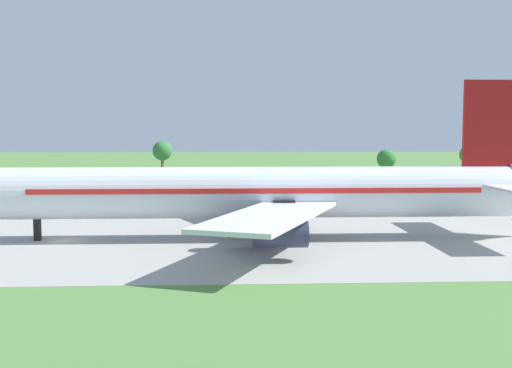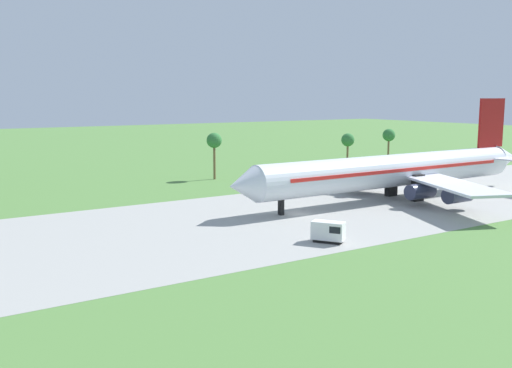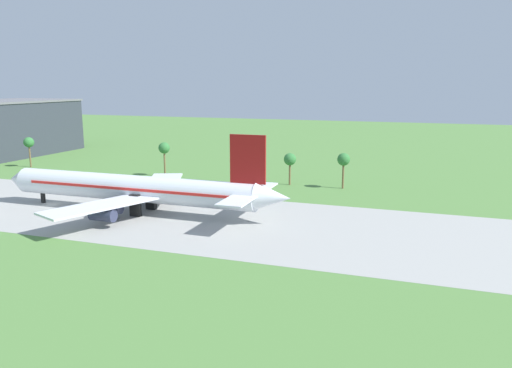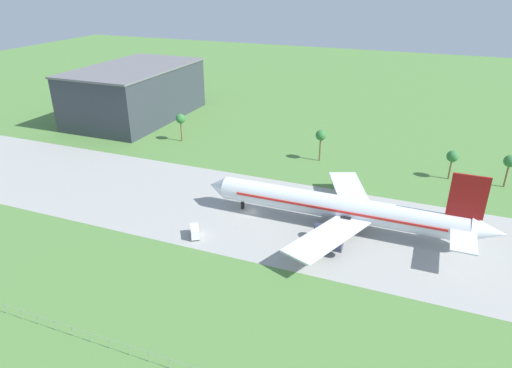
% 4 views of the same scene
% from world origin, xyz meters
% --- Properties ---
extents(ground_plane, '(600.00, 600.00, 0.00)m').
position_xyz_m(ground_plane, '(0.00, 0.00, 0.00)').
color(ground_plane, '#517F3D').
extents(taxiway_strip, '(320.00, 44.00, 0.02)m').
position_xyz_m(taxiway_strip, '(0.00, 0.00, 0.01)').
color(taxiway_strip, '#9E9E99').
rests_on(taxiway_strip, ground_plane).
extents(jet_airliner, '(73.89, 51.16, 18.99)m').
position_xyz_m(jet_airliner, '(24.52, 0.69, 5.54)').
color(jet_airliner, silver).
rests_on(jet_airliner, ground_plane).
extents(baggage_tug, '(4.07, 4.70, 2.85)m').
position_xyz_m(baggage_tug, '(-7.88, -17.40, 1.52)').
color(baggage_tug, black).
rests_on(baggage_tug, ground_plane).
extents(palm_tree_row, '(115.18, 3.60, 10.99)m').
position_xyz_m(palm_tree_row, '(18.72, 43.04, 8.30)').
color(palm_tree_row, brown).
rests_on(palm_tree_row, ground_plane).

